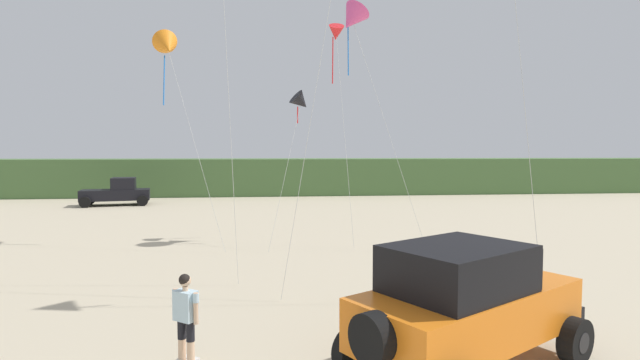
# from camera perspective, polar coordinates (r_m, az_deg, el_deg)

# --- Properties ---
(dune_ridge) EXTENTS (90.00, 6.21, 3.19)m
(dune_ridge) POSITION_cam_1_polar(r_m,az_deg,el_deg) (43.60, -6.68, 0.45)
(dune_ridge) COLOR #4C703D
(dune_ridge) RESTS_ON ground_plane
(jeep) EXTENTS (4.98, 4.24, 2.26)m
(jeep) POSITION_cam_1_polar(r_m,az_deg,el_deg) (8.97, 17.22, -13.94)
(jeep) COLOR orange
(jeep) RESTS_ON ground_plane
(person_watching) EXTENTS (0.52, 0.46, 1.67)m
(person_watching) POSITION_cam_1_polar(r_m,az_deg,el_deg) (9.19, -15.83, -15.21)
(person_watching) COLOR #DBB28E
(person_watching) RESTS_ON ground_plane
(distant_pickup) EXTENTS (4.88, 3.19, 1.98)m
(distant_pickup) POSITION_cam_1_polar(r_m,az_deg,el_deg) (36.97, -23.14, -1.36)
(distant_pickup) COLOR black
(distant_pickup) RESTS_ON ground_plane
(kite_red_delta) EXTENTS (0.79, 3.86, 9.67)m
(kite_red_delta) POSITION_cam_1_polar(r_m,az_deg,el_deg) (22.48, 1.94, 17.16)
(kite_red_delta) COLOR red
(kite_red_delta) RESTS_ON ground_plane
(kite_pink_ribbon) EXTENTS (3.48, 3.78, 9.14)m
(kite_pink_ribbon) POSITION_cam_1_polar(r_m,az_deg,el_deg) (21.77, -17.90, 15.04)
(kite_pink_ribbon) COLOR orange
(kite_pink_ribbon) RESTS_ON ground_plane
(kite_green_box) EXTENTS (2.07, 3.54, 6.49)m
(kite_green_box) POSITION_cam_1_polar(r_m,az_deg,el_deg) (20.98, -2.30, 9.33)
(kite_green_box) COLOR black
(kite_green_box) RESTS_ON ground_plane
(kite_yellow_diamond) EXTENTS (3.35, 4.02, 10.28)m
(kite_yellow_diamond) POSITION_cam_1_polar(r_m,az_deg,el_deg) (21.40, 3.84, 18.72)
(kite_yellow_diamond) COLOR #E04C93
(kite_yellow_diamond) RESTS_ON ground_plane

